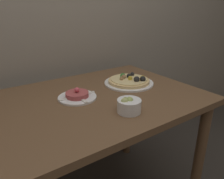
{
  "coord_description": "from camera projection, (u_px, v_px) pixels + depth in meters",
  "views": [
    {
      "loc": [
        -0.53,
        -0.52,
        1.24
      ],
      "look_at": [
        0.08,
        0.36,
        0.82
      ],
      "focal_mm": 35.0,
      "sensor_mm": 36.0,
      "label": 1
    }
  ],
  "objects": [
    {
      "name": "small_bowl",
      "position": [
        129.0,
        105.0,
        0.99
      ],
      "size": [
        0.11,
        0.11,
        0.07
      ],
      "color": "white",
      "rests_on": "dining_table"
    },
    {
      "name": "dining_table",
      "position": [
        95.0,
        116.0,
        1.2
      ],
      "size": [
        1.14,
        0.81,
        0.78
      ],
      "color": "brown",
      "rests_on": "ground_plane"
    },
    {
      "name": "tartare_plate",
      "position": [
        77.0,
        96.0,
        1.14
      ],
      "size": [
        0.2,
        0.2,
        0.06
      ],
      "color": "white",
      "rests_on": "dining_table"
    },
    {
      "name": "pizza_plate",
      "position": [
        129.0,
        81.0,
        1.35
      ],
      "size": [
        0.3,
        0.3,
        0.06
      ],
      "color": "white",
      "rests_on": "dining_table"
    }
  ]
}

